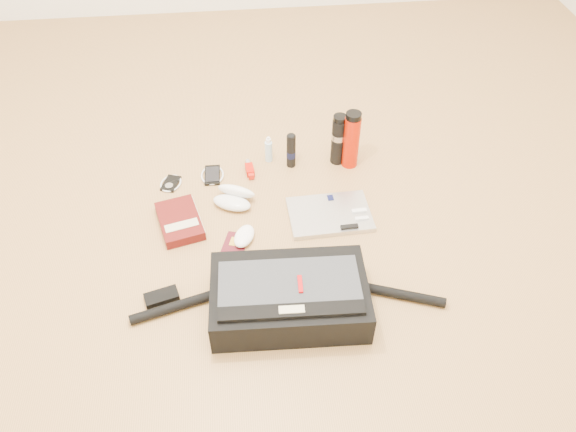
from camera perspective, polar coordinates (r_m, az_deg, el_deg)
The scene contains 14 objects.
ground at distance 2.10m, azimuth -1.00°, elevation -2.80°, with size 4.00×4.00×0.00m, color #A47844.
messenger_bag at distance 1.86m, azimuth 0.05°, elevation -8.20°, with size 1.06×0.34×0.15m.
laptop at distance 2.20m, azimuth 4.29°, elevation 0.15°, with size 0.32×0.23×0.03m.
book at distance 2.19m, azimuth -10.90°, elevation -0.50°, with size 0.20×0.26×0.04m.
passport at distance 2.11m, azimuth -5.40°, elevation -2.84°, with size 0.12×0.14×0.01m.
mouse at distance 2.11m, azimuth -4.47°, elevation -2.05°, with size 0.11×0.14×0.04m.
sunglasses_case at distance 2.25m, azimuth -5.50°, elevation 1.92°, with size 0.20×0.18×0.09m.
ipod at distance 2.39m, azimuth -11.82°, elevation 3.26°, with size 0.11×0.11×0.01m.
phone at distance 2.40m, azimuth -7.69°, elevation 4.15°, with size 0.10×0.12×0.01m.
inhaler at distance 2.40m, azimuth -3.92°, elevation 4.77°, with size 0.04×0.11×0.03m.
spray_bottle at distance 2.43m, azimuth -1.98°, elevation 6.68°, with size 0.04×0.04×0.12m.
aerosol_can at distance 2.38m, azimuth 0.32°, elevation 6.70°, with size 0.04×0.04×0.17m.
thermos_black at distance 2.40m, azimuth 5.16°, elevation 7.78°, with size 0.07×0.07×0.23m.
thermos_red at distance 2.38m, azimuth 6.46°, elevation 7.69°, with size 0.07×0.07×0.26m.
Camera 1 is at (-0.12, -1.41, 1.55)m, focal length 35.00 mm.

